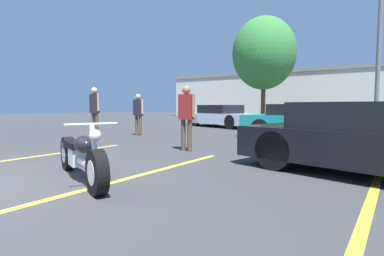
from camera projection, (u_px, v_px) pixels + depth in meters
parking_stripe_foreground at (24, 158)px, 6.65m from camera, size 0.12×5.33×0.01m
parking_stripe_middle at (127, 179)px, 4.77m from camera, size 0.12×5.33×0.01m
parking_stripe_back at (363, 226)px, 2.89m from camera, size 0.12×5.33×0.01m
far_building at (334, 92)px, 26.27m from camera, size 32.00×4.20×4.40m
light_pole at (382, 45)px, 12.56m from camera, size 1.21×0.28×6.68m
tree_background at (264, 53)px, 21.58m from camera, size 4.53×4.53×7.55m
motorcycle at (80, 156)px, 4.66m from camera, size 2.35×1.14×0.94m
show_car_hood_open at (367, 139)px, 5.03m from camera, size 4.32×2.59×1.94m
parked_car_mid_row at (302, 122)px, 10.72m from camera, size 4.14×1.97×1.22m
parked_car_left_row at (222, 116)px, 16.40m from camera, size 4.90×3.08×1.21m
spectator_near_motorcycle at (186, 112)px, 7.66m from camera, size 0.52×0.22×1.68m
spectator_by_show_car at (138, 111)px, 11.64m from camera, size 0.52×0.21×1.62m
spectator_midground at (95, 107)px, 11.20m from camera, size 0.52×0.24×1.85m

